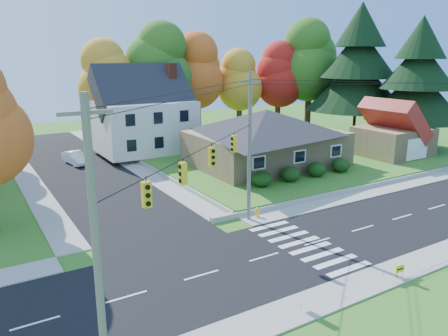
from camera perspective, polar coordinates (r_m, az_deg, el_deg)
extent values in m
plane|color=#3D7923|center=(27.48, 12.08, -9.42)|extent=(120.00, 120.00, 0.00)
cube|color=black|center=(27.48, 12.08, -9.40)|extent=(90.00, 8.00, 0.02)
cube|color=black|center=(46.35, -18.49, 0.05)|extent=(8.00, 44.00, 0.02)
cube|color=#9C9A90|center=(30.97, 5.72, -6.28)|extent=(90.00, 2.00, 0.08)
cube|color=#9C9A90|center=(24.49, 20.31, -13.05)|extent=(90.00, 2.00, 0.08)
cube|color=#3D7923|center=(50.73, 6.60, 2.20)|extent=(30.00, 30.00, 0.50)
cube|color=tan|center=(43.48, 5.50, 2.65)|extent=(14.00, 10.00, 3.20)
pyramid|color=#26262B|center=(43.01, 5.59, 6.17)|extent=(14.60, 10.60, 2.20)
cube|color=silver|center=(49.85, -10.35, 5.41)|extent=(10.00, 8.00, 5.60)
pyramid|color=#26262B|center=(49.39, -10.56, 9.99)|extent=(10.40, 8.40, 2.40)
cube|color=brown|center=(50.93, -6.75, 8.00)|extent=(0.90, 0.90, 9.60)
cube|color=tan|center=(50.50, 21.16, 3.28)|extent=(7.00, 6.00, 3.00)
pyramid|color=maroon|center=(50.14, 21.40, 5.86)|extent=(7.30, 6.30, 1.60)
cube|color=silver|center=(48.81, 23.94, 2.28)|extent=(3.20, 0.10, 2.20)
ellipsoid|color=#163A10|center=(35.98, 4.99, -1.44)|extent=(1.70, 1.70, 1.27)
ellipsoid|color=#163A10|center=(37.78, 8.66, -0.77)|extent=(1.70, 1.70, 1.27)
ellipsoid|color=#163A10|center=(39.73, 11.98, -0.17)|extent=(1.70, 1.70, 1.27)
ellipsoid|color=#163A10|center=(41.80, 14.99, 0.38)|extent=(1.70, 1.70, 1.27)
cylinder|color=#666059|center=(14.47, -16.31, -10.62)|extent=(0.26, 0.26, 10.00)
cube|color=#666059|center=(13.26, -17.66, 6.89)|extent=(1.60, 0.12, 0.12)
cylinder|color=#666059|center=(28.87, 3.35, 2.50)|extent=(0.26, 0.26, 10.00)
cube|color=#666059|center=(28.29, 3.48, 11.25)|extent=(1.60, 0.12, 0.12)
cube|color=gold|center=(16.61, -10.08, -3.43)|extent=(0.34, 0.26, 1.00)
cube|color=gold|center=(19.32, -5.38, -0.70)|extent=(0.26, 0.34, 1.00)
cube|color=gold|center=(22.39, -1.60, 1.48)|extent=(0.34, 0.26, 1.00)
cube|color=gold|center=(25.69, 1.32, 3.18)|extent=(0.26, 0.34, 1.00)
cylinder|color=black|center=(20.87, -3.18, 2.32)|extent=(13.02, 10.43, 0.04)
cylinder|color=#3F2A19|center=(54.84, -14.60, 5.89)|extent=(0.80, 0.80, 5.40)
sphere|color=gold|center=(54.42, -14.86, 9.95)|extent=(6.72, 6.72, 6.72)
sphere|color=gold|center=(54.33, -14.98, 11.71)|extent=(5.91, 5.91, 5.91)
sphere|color=gold|center=(54.28, -15.10, 13.48)|extent=(5.11, 5.11, 5.11)
cylinder|color=#3F2A19|center=(55.87, -8.40, 6.82)|extent=(0.86, 0.86, 6.30)
sphere|color=#376D1E|center=(55.45, -8.58, 11.48)|extent=(7.84, 7.84, 7.84)
sphere|color=#376D1E|center=(55.39, -8.66, 13.50)|extent=(6.90, 6.90, 6.90)
sphere|color=#376D1E|center=(55.39, -8.74, 15.53)|extent=(5.96, 5.96, 5.96)
cylinder|color=#3F2A19|center=(59.36, -3.41, 7.17)|extent=(0.83, 0.83, 5.85)
sphere|color=orange|center=(58.96, -3.48, 11.25)|extent=(7.28, 7.28, 7.28)
sphere|color=orange|center=(58.89, -3.50, 13.02)|extent=(6.41, 6.41, 6.41)
sphere|color=orange|center=(58.87, -3.53, 14.79)|extent=(5.53, 5.53, 5.53)
cylinder|color=#3F2A19|center=(61.60, 2.00, 7.04)|extent=(0.77, 0.77, 4.95)
sphere|color=gold|center=(61.24, 2.03, 10.36)|extent=(6.16, 6.16, 6.16)
sphere|color=gold|center=(61.14, 2.04, 11.80)|extent=(5.42, 5.42, 5.42)
sphere|color=gold|center=(61.09, 2.06, 13.24)|extent=(4.68, 4.68, 4.68)
cylinder|color=#3F2A19|center=(64.26, 7.01, 7.45)|extent=(0.80, 0.80, 5.40)
sphere|color=#B41C16|center=(63.91, 7.12, 10.92)|extent=(6.72, 6.72, 6.72)
sphere|color=#B41C16|center=(63.82, 7.17, 12.43)|extent=(5.91, 5.91, 5.91)
sphere|color=#B41C16|center=(63.79, 7.22, 13.94)|extent=(5.11, 5.11, 5.11)
cylinder|color=#3F2A19|center=(65.24, 10.91, 8.00)|extent=(0.89, 0.89, 6.75)
sphere|color=#376D1E|center=(64.89, 11.12, 12.28)|extent=(8.40, 8.40, 8.40)
sphere|color=#376D1E|center=(64.85, 11.22, 14.13)|extent=(7.39, 7.39, 7.39)
sphere|color=#376D1E|center=(64.88, 11.31, 15.99)|extent=(6.38, 6.38, 6.38)
cylinder|color=#3F2A19|center=(60.60, 16.62, 5.33)|extent=(0.40, 0.40, 2.88)
cone|color=black|center=(60.03, 17.00, 10.46)|extent=(12.80, 12.80, 6.72)
cone|color=black|center=(59.92, 17.27, 14.11)|extent=(9.60, 9.60, 6.08)
cone|color=black|center=(60.03, 17.54, 17.47)|extent=(6.40, 6.40, 5.44)
cylinder|color=#3F2A19|center=(56.48, 23.29, 3.93)|extent=(0.40, 0.40, 2.52)
cone|color=black|center=(55.90, 23.78, 8.72)|extent=(11.20, 11.20, 5.88)
cone|color=black|center=(55.73, 24.13, 12.15)|extent=(8.40, 8.40, 5.32)
cone|color=black|center=(55.75, 24.47, 15.30)|extent=(5.60, 5.60, 4.76)
imported|color=white|center=(47.68, -18.82, 1.25)|extent=(2.07, 4.23, 1.33)
cylinder|color=gold|center=(30.72, 4.36, -6.41)|extent=(0.34, 0.34, 0.09)
cylinder|color=gold|center=(30.63, 4.37, -5.92)|extent=(0.22, 0.22, 0.51)
sphere|color=gold|center=(30.52, 4.38, -5.38)|extent=(0.24, 0.24, 0.24)
cylinder|color=gold|center=(30.59, 4.38, -5.75)|extent=(0.43, 0.18, 0.11)
cylinder|color=black|center=(24.30, 21.63, -12.88)|extent=(0.02, 0.02, 0.48)
cylinder|color=black|center=(24.61, 22.24, -12.58)|extent=(0.02, 0.02, 0.48)
cube|color=#E9EA0A|center=(24.33, 22.00, -12.13)|extent=(0.57, 0.09, 0.38)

